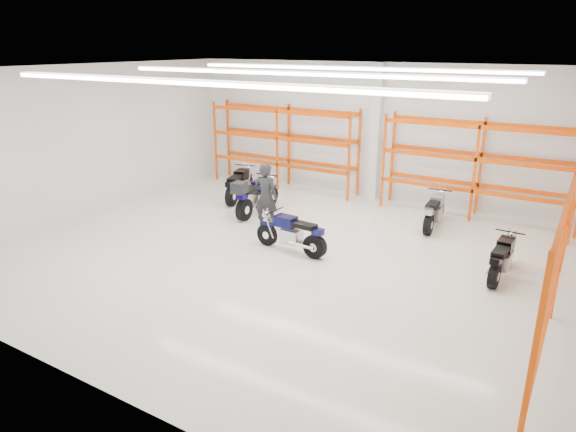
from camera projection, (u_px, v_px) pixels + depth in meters
The scene contains 11 objects.
ground at pixel (284, 255), 12.95m from camera, with size 14.00×14.00×0.00m, color silver.
room_shell at pixel (284, 124), 11.92m from camera, with size 14.02×12.02×4.51m.
motorcycle_main at pixel (293, 235), 12.94m from camera, with size 2.09×0.69×1.02m.
motorcycle_back_a at pixel (239, 185), 17.29m from camera, with size 0.87×2.19×1.10m.
motorcycle_back_b at pixel (255, 196), 15.77m from camera, with size 0.77×2.40×1.24m.
motorcycle_back_c at pixel (434, 212), 14.66m from camera, with size 0.69×2.07×1.02m.
motorcycle_back_d at pixel (502, 260), 11.51m from camera, with size 0.65×1.97×0.96m.
standing_man at pixel (266, 197), 14.30m from camera, with size 0.72×0.47×1.96m, color black.
structural_column at pixel (376, 133), 16.95m from camera, with size 0.32×0.32×4.50m, color white.
pallet_racking_back_left at pixel (283, 139), 18.49m from camera, with size 5.67×0.87×3.00m.
pallet_racking_back_right at pixel (479, 160), 15.15m from camera, with size 5.67×0.87×3.00m.
Camera 1 is at (6.28, -10.18, 5.06)m, focal length 32.00 mm.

